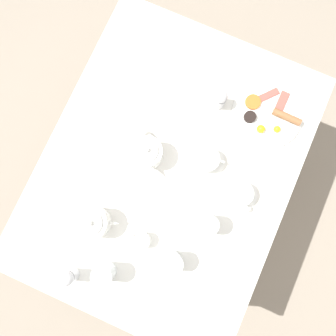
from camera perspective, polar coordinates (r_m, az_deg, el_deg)
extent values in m
plane|color=gray|center=(1.96, 0.00, -3.04)|extent=(8.00, 8.00, 0.00)
cube|color=silver|center=(1.22, 0.00, -0.22)|extent=(0.90, 1.16, 0.03)
cylinder|color=brown|center=(1.76, 19.48, 8.57)|extent=(0.04, 0.04, 0.73)
cylinder|color=brown|center=(1.79, -5.17, 19.05)|extent=(0.04, 0.04, 0.73)
cylinder|color=brown|center=(1.67, 5.76, -24.57)|extent=(0.04, 0.04, 0.73)
cylinder|color=brown|center=(1.70, -20.46, -12.66)|extent=(0.04, 0.04, 0.73)
cylinder|color=white|center=(1.30, 16.83, 8.96)|extent=(0.27, 0.27, 0.01)
cylinder|color=white|center=(1.27, 15.72, 6.44)|extent=(0.07, 0.07, 0.00)
sphere|color=yellow|center=(1.26, 15.85, 6.56)|extent=(0.03, 0.03, 0.03)
cylinder|color=white|center=(1.29, 18.31, 6.33)|extent=(0.06, 0.06, 0.00)
sphere|color=yellow|center=(1.28, 18.45, 6.43)|extent=(0.03, 0.03, 0.03)
cylinder|color=brown|center=(1.30, 19.98, 8.37)|extent=(0.11, 0.03, 0.03)
cube|color=#B74C42|center=(1.32, 19.18, 10.73)|extent=(0.03, 0.09, 0.01)
cube|color=#B74C42|center=(1.31, 16.86, 11.97)|extent=(0.08, 0.09, 0.01)
cylinder|color=#D16023|center=(1.29, 14.57, 11.06)|extent=(0.06, 0.06, 0.01)
cylinder|color=black|center=(1.27, 14.08, 8.63)|extent=(0.04, 0.04, 0.02)
cylinder|color=white|center=(1.18, -12.77, -9.29)|extent=(0.11, 0.11, 0.09)
cylinder|color=white|center=(1.13, -13.34, -9.35)|extent=(0.08, 0.08, 0.01)
sphere|color=white|center=(1.12, -13.49, -9.36)|extent=(0.02, 0.02, 0.02)
cone|color=white|center=(1.16, -9.47, -9.47)|extent=(0.06, 0.04, 0.05)
torus|color=white|center=(1.19, -15.56, -9.12)|extent=(0.07, 0.04, 0.08)
cylinder|color=white|center=(1.17, -3.55, 2.59)|extent=(0.11, 0.11, 0.09)
cylinder|color=white|center=(1.12, -3.71, 3.05)|extent=(0.08, 0.08, 0.01)
sphere|color=white|center=(1.11, -3.76, 3.18)|extent=(0.02, 0.02, 0.02)
cone|color=white|center=(1.15, -2.60, -0.58)|extent=(0.05, 0.05, 0.05)
torus|color=white|center=(1.18, -4.37, 5.28)|extent=(0.06, 0.06, 0.08)
cylinder|color=white|center=(1.22, 6.56, 1.20)|extent=(0.14, 0.14, 0.01)
cylinder|color=white|center=(1.19, 6.72, 1.43)|extent=(0.09, 0.09, 0.05)
cylinder|color=brown|center=(1.19, 6.69, 1.38)|extent=(0.08, 0.08, 0.04)
torus|color=white|center=(1.19, 9.01, 1.06)|extent=(0.04, 0.02, 0.04)
cylinder|color=white|center=(1.22, 12.04, -4.51)|extent=(0.14, 0.14, 0.01)
cylinder|color=white|center=(1.19, 12.34, -4.43)|extent=(0.09, 0.09, 0.05)
cylinder|color=brown|center=(1.20, 12.29, -4.44)|extent=(0.08, 0.08, 0.04)
torus|color=white|center=(1.20, 13.30, -6.54)|extent=(0.04, 0.03, 0.04)
cylinder|color=white|center=(1.18, -11.07, -17.63)|extent=(0.07, 0.07, 0.11)
cylinder|color=white|center=(1.16, 0.84, -16.13)|extent=(0.07, 0.07, 0.10)
cylinder|color=white|center=(1.15, 6.80, -9.78)|extent=(0.07, 0.07, 0.11)
cylinder|color=white|center=(1.18, -4.50, -12.46)|extent=(0.06, 0.06, 0.05)
torus|color=white|center=(1.18, -5.91, -11.82)|extent=(0.04, 0.01, 0.04)
cylinder|color=#BCBCC1|center=(1.25, 8.89, 11.42)|extent=(0.05, 0.05, 0.07)
sphere|color=#BCBCC1|center=(1.20, 9.25, 12.16)|extent=(0.05, 0.05, 0.05)
cylinder|color=#BCBCC1|center=(1.23, -16.56, -17.57)|extent=(0.05, 0.05, 0.07)
sphere|color=#BCBCC1|center=(1.19, -17.25, -17.94)|extent=(0.05, 0.05, 0.05)
cube|color=silver|center=(1.33, -4.78, 17.86)|extent=(0.19, 0.03, 0.00)
cube|color=silver|center=(1.32, 5.76, 17.11)|extent=(0.22, 0.10, 0.00)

